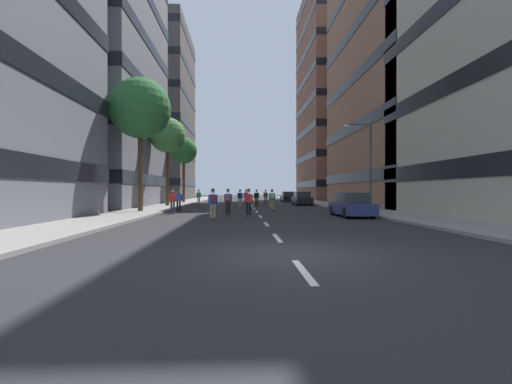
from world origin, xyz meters
name	(u,v)px	position (x,y,z in m)	size (l,w,h in m)	color
ground_plane	(251,205)	(0.00, 30.80, 0.00)	(184.81, 184.81, 0.00)	#28282B
sidewalk_left	(181,203)	(-8.71, 34.65, 0.07)	(3.54, 84.70, 0.14)	gray
sidewalk_right	(319,203)	(8.71, 34.65, 0.07)	(3.54, 84.70, 0.14)	gray
lane_markings	(251,204)	(0.00, 33.00, 0.00)	(0.16, 72.20, 0.01)	silver
building_left_mid	(83,70)	(-17.25, 27.01, 13.87)	(13.66, 17.27, 27.55)	slate
building_left_far	(150,114)	(-17.25, 53.63, 15.26)	(13.66, 17.82, 30.34)	#4C4744
building_right_mid	(415,61)	(17.25, 27.01, 15.45)	(13.66, 20.95, 30.71)	#9E6B51
building_right_far	(341,96)	(17.25, 53.63, 18.93)	(13.66, 19.24, 37.67)	brown
parked_car_near	(352,206)	(5.74, 12.55, 0.70)	(1.82, 4.40, 1.52)	navy
parked_car_mid	(288,197)	(5.74, 41.66, 0.70)	(1.82, 4.40, 1.52)	black
parked_car_far	(302,199)	(5.74, 30.14, 0.70)	(1.82, 4.40, 1.52)	black
street_tree_near	(184,151)	(-8.71, 37.03, 6.86)	(3.49, 3.49, 8.53)	#4C3823
street_tree_mid	(167,136)	(-8.71, 26.79, 7.25)	(3.62, 3.62, 8.99)	#4C3823
street_tree_far	(140,109)	(-8.71, 17.19, 7.74)	(4.49, 4.49, 9.89)	#4C3823
streetlamp_right	(366,157)	(7.99, 16.22, 4.14)	(2.13, 0.30, 6.50)	#3F3F44
skater_0	(173,200)	(-6.06, 15.78, 0.98)	(0.55, 0.92, 1.78)	brown
skater_1	(228,200)	(-2.10, 14.43, 1.02)	(0.54, 0.91, 1.78)	brown
skater_2	(246,196)	(-0.62, 31.46, 0.98)	(0.55, 0.92, 1.78)	brown
skater_3	(213,202)	(-2.84, 10.96, 1.02)	(0.56, 0.92, 1.78)	brown
skater_4	(257,197)	(0.38, 25.89, 0.98)	(0.57, 0.92, 1.78)	brown
skater_5	(179,199)	(-5.88, 17.17, 0.98)	(0.57, 0.92, 1.78)	brown
skater_6	(248,201)	(-0.75, 13.17, 0.98)	(0.54, 0.91, 1.78)	brown
skater_7	(266,196)	(1.69, 31.42, 1.02)	(0.56, 0.92, 1.78)	brown
skater_8	(199,196)	(-6.03, 30.94, 1.02)	(0.54, 0.91, 1.78)	brown
skater_9	(240,197)	(-1.29, 24.57, 1.02)	(0.55, 0.92, 1.78)	brown
skater_10	(272,198)	(1.37, 19.72, 1.02)	(0.54, 0.91, 1.78)	brown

